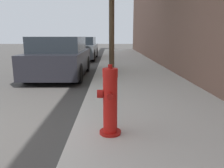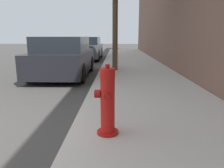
% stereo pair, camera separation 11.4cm
% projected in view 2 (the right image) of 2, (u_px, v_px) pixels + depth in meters
% --- Properties ---
extents(sidewalk_slab, '(2.86, 40.00, 0.15)m').
position_uv_depth(sidewalk_slab, '(176.00, 144.00, 2.82)').
color(sidewalk_slab, beige).
rests_on(sidewalk_slab, ground_plane).
extents(fire_hydrant, '(0.32, 0.32, 0.94)m').
position_uv_depth(fire_hydrant, '(107.00, 102.00, 2.88)').
color(fire_hydrant, '#A91511').
rests_on(fire_hydrant, sidewalk_slab).
extents(parked_car_near, '(1.82, 3.83, 1.42)m').
position_uv_depth(parked_car_near, '(64.00, 58.00, 7.86)').
color(parked_car_near, black).
rests_on(parked_car_near, ground_plane).
extents(parked_car_mid, '(1.86, 4.22, 1.40)m').
position_uv_depth(parked_car_mid, '(86.00, 48.00, 13.84)').
color(parked_car_mid, '#4C5156').
rests_on(parked_car_mid, ground_plane).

